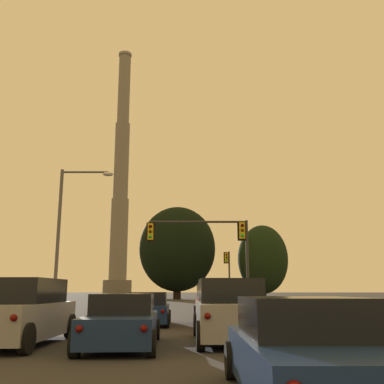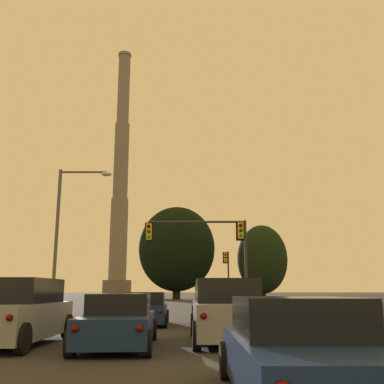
% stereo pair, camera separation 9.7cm
% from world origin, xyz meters
% --- Properties ---
extents(sedan_right_lane_third, '(2.00, 4.71, 1.43)m').
position_xyz_m(sedan_right_lane_third, '(3.43, 5.06, 0.67)').
color(sedan_right_lane_third, navy).
rests_on(sedan_right_lane_third, ground_plane).
extents(sedan_center_lane_second, '(2.20, 4.78, 1.43)m').
position_xyz_m(sedan_center_lane_second, '(-0.08, 11.38, 0.67)').
color(sedan_center_lane_second, navy).
rests_on(sedan_center_lane_second, ground_plane).
extents(suv_left_lane_second, '(2.13, 4.92, 1.86)m').
position_xyz_m(suv_left_lane_second, '(-3.08, 11.83, 0.90)').
color(suv_left_lane_second, gray).
rests_on(suv_left_lane_second, ground_plane).
extents(hatchback_center_lane_front, '(2.02, 4.15, 1.44)m').
position_xyz_m(hatchback_center_lane_front, '(-0.08, 19.20, 0.66)').
color(hatchback_center_lane_front, navy).
rests_on(hatchback_center_lane_front, ground_plane).
extents(pickup_truck_right_lane_front, '(2.32, 5.55, 1.82)m').
position_xyz_m(pickup_truck_right_lane_front, '(3.06, 19.01, 0.80)').
color(pickup_truck_right_lane_front, maroon).
rests_on(pickup_truck_right_lane_front, ground_plane).
extents(suv_right_lane_second, '(2.17, 4.93, 1.86)m').
position_xyz_m(suv_right_lane_second, '(2.97, 12.56, 0.90)').
color(suv_right_lane_second, gray).
rests_on(suv_right_lane_second, ground_plane).
extents(traffic_light_overhead_right, '(6.64, 0.50, 5.91)m').
position_xyz_m(traffic_light_overhead_right, '(3.15, 27.11, 4.57)').
color(traffic_light_overhead_right, '#2D2D30').
rests_on(traffic_light_overhead_right, ground_plane).
extents(traffic_light_far_right, '(0.78, 0.50, 5.68)m').
position_xyz_m(traffic_light_far_right, '(5.77, 48.17, 3.73)').
color(traffic_light_far_right, '#2D2D30').
rests_on(traffic_light_far_right, ground_plane).
extents(street_lamp, '(3.17, 0.36, 8.57)m').
position_xyz_m(street_lamp, '(-5.44, 24.48, 5.26)').
color(street_lamp, '#56565B').
rests_on(street_lamp, ground_plane).
extents(smokestack, '(7.02, 7.02, 64.99)m').
position_xyz_m(smokestack, '(-16.51, 110.80, 25.40)').
color(smokestack, slate).
rests_on(smokestack, ground_plane).
extents(treeline_center_left, '(12.97, 11.68, 15.63)m').
position_xyz_m(treeline_center_left, '(-0.68, 75.51, 8.43)').
color(treeline_center_left, black).
rests_on(treeline_center_left, ground_plane).
extents(treeline_center_right, '(8.26, 7.44, 12.18)m').
position_xyz_m(treeline_center_right, '(13.59, 73.55, 6.54)').
color(treeline_center_right, black).
rests_on(treeline_center_right, ground_plane).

